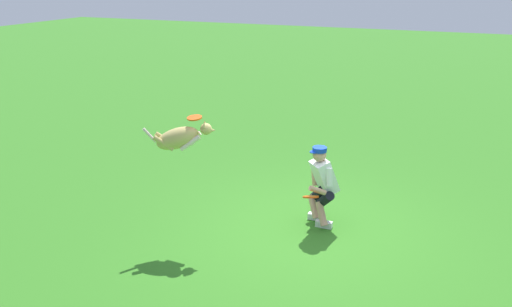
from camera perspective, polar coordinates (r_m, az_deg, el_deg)
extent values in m
plane|color=#337921|center=(8.15, 5.86, -8.57)|extent=(60.00, 60.00, 0.00)
cube|color=silver|center=(8.51, 6.63, -6.92)|extent=(0.26, 0.10, 0.10)
cylinder|color=tan|center=(8.41, 6.37, -5.82)|extent=(0.29, 0.30, 0.37)
cylinder|color=black|center=(8.32, 6.86, -4.41)|extent=(0.38, 0.40, 0.37)
cube|color=silver|center=(8.29, 7.49, -7.72)|extent=(0.26, 0.10, 0.10)
cylinder|color=tan|center=(8.19, 7.24, -6.60)|extent=(0.29, 0.30, 0.37)
cylinder|color=black|center=(8.13, 7.62, -5.04)|extent=(0.38, 0.40, 0.37)
cube|color=white|center=(8.11, 7.53, -2.47)|extent=(0.53, 0.53, 0.58)
cylinder|color=white|center=(8.24, 6.79, -1.61)|extent=(0.16, 0.16, 0.29)
cylinder|color=white|center=(7.91, 8.08, -2.59)|extent=(0.16, 0.16, 0.29)
cylinder|color=tan|center=(7.88, 6.80, -4.05)|extent=(0.27, 0.25, 0.19)
cylinder|color=tan|center=(8.30, 6.43, -2.63)|extent=(0.16, 0.16, 0.27)
sphere|color=tan|center=(7.94, 7.00, -0.15)|extent=(0.21, 0.21, 0.21)
cylinder|color=#143BBD|center=(7.91, 7.03, 0.46)|extent=(0.22, 0.22, 0.07)
cylinder|color=#143BBD|center=(7.87, 6.37, 0.17)|extent=(0.12, 0.12, 0.02)
ellipsoid|color=tan|center=(7.55, -8.65, 1.67)|extent=(0.76, 0.56, 0.47)
ellipsoid|color=silver|center=(7.54, -7.33, 1.47)|extent=(0.15, 0.21, 0.18)
sphere|color=tan|center=(7.47, -5.53, 2.70)|extent=(0.17, 0.17, 0.17)
cone|color=tan|center=(7.47, -4.83, 2.56)|extent=(0.12, 0.12, 0.09)
cone|color=tan|center=(7.40, -5.72, 3.13)|extent=(0.06, 0.06, 0.07)
cone|color=tan|center=(7.51, -5.67, 3.37)|extent=(0.06, 0.06, 0.07)
cylinder|color=silver|center=(7.46, -7.26, 1.15)|extent=(0.31, 0.19, 0.24)
cylinder|color=silver|center=(7.63, -7.14, 1.58)|extent=(0.31, 0.19, 0.24)
cylinder|color=tan|center=(7.51, -10.16, 1.12)|extent=(0.31, 0.19, 0.24)
cylinder|color=tan|center=(7.68, -9.98, 1.54)|extent=(0.31, 0.19, 0.24)
cylinder|color=silver|center=(7.60, -11.65, 1.99)|extent=(0.20, 0.12, 0.23)
cylinder|color=#E35715|center=(7.51, -6.79, 3.94)|extent=(0.31, 0.31, 0.06)
cylinder|color=#DE470F|center=(7.84, 6.05, -4.77)|extent=(0.32, 0.31, 0.13)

